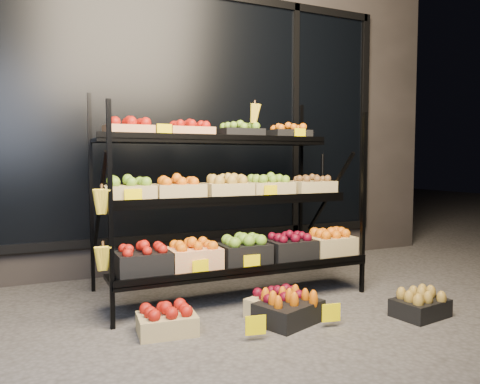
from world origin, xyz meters
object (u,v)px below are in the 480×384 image
floor_crate_left (167,320)px  display_rack (229,199)px  floor_crate_midright (277,303)px  floor_crate_midleft (289,308)px

floor_crate_left → display_rack: bearing=47.7°
display_rack → floor_crate_left: (-0.72, -0.65, -0.70)m
display_rack → floor_crate_left: bearing=-137.8°
floor_crate_left → floor_crate_midright: size_ratio=0.81×
floor_crate_midright → floor_crate_left: bearing=158.1°
floor_crate_left → floor_crate_midright: 0.81m
display_rack → floor_crate_midright: 0.95m
floor_crate_left → floor_crate_midleft: size_ratio=0.77×
floor_crate_left → floor_crate_midleft: 0.83m
floor_crate_left → floor_crate_midleft: floor_crate_midleft is taller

